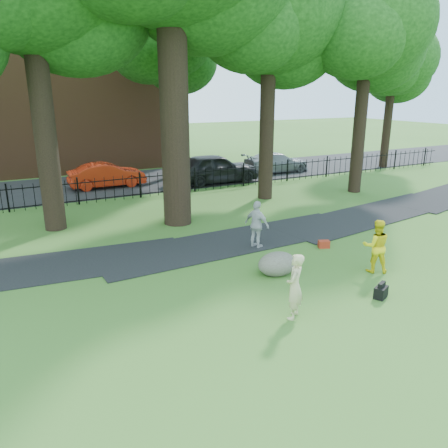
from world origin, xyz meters
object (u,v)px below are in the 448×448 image
woman (295,286)px  man (376,246)px  red_sedan (107,175)px  boulder (277,262)px

woman → man: man is taller
woman → red_sedan: 16.74m
boulder → woman: bearing=-116.0°
man → boulder: man is taller
man → boulder: size_ratio=1.33×
man → boulder: (-2.62, 1.23, -0.45)m
woman → man: (3.77, 1.13, 0.00)m
woman → boulder: size_ratio=1.33×
red_sedan → woman: bearing=-178.0°
man → red_sedan: bearing=-43.2°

